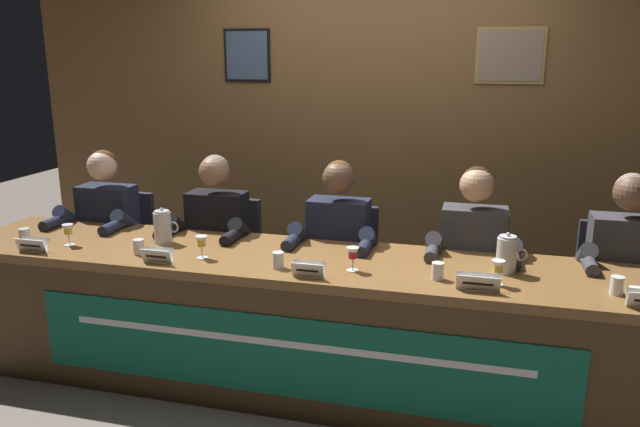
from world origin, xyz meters
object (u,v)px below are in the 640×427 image
nameplate_center (308,270)px  chair_right (470,292)px  juice_glass_left (201,243)px  water_pitcher_left_side (163,227)px  panelist_center (336,248)px  water_pitcher_right_side (507,255)px  nameplate_left (158,256)px  water_cup_far_left (25,236)px  conference_table (314,307)px  panelist_right (472,259)px  nameplate_right (478,283)px  chair_far_right (612,305)px  water_cup_far_right (617,286)px  chair_far_left (122,260)px  chair_center (343,280)px  water_cup_right (438,272)px  juice_glass_center (353,255)px  panelist_far_left (102,229)px  water_cup_left (139,248)px  juice_glass_right (498,268)px  juice_glass_far_left (68,231)px  panelist_left (213,238)px  panelist_far_right (625,271)px  nameplate_far_left (33,245)px  water_cup_center (278,261)px  chair_left (227,269)px

nameplate_center → chair_right: chair_right is taller
juice_glass_left → water_pitcher_left_side: (-0.34, 0.20, 0.01)m
panelist_center → water_pitcher_right_side: size_ratio=5.81×
water_pitcher_right_side → nameplate_center: bearing=-161.3°
nameplate_left → water_cup_far_left: bearing=172.3°
conference_table → panelist_right: 0.94m
nameplate_right → chair_far_right: bearing=47.5°
water_cup_far_left → water_cup_far_right: 3.17m
chair_far_left → nameplate_left: chair_far_left is taller
chair_center → chair_right: size_ratio=1.00×
chair_far_left → water_cup_far_right: (3.02, -0.71, 0.36)m
nameplate_left → nameplate_right: same height
juice_glass_left → water_cup_right: (1.25, -0.00, -0.05)m
juice_glass_center → water_cup_right: 0.43m
chair_far_left → panelist_right: 2.39m
panelist_far_left → panelist_center: bearing=0.0°
chair_center → water_cup_far_right: chair_center is taller
water_cup_left → panelist_right: 1.85m
water_cup_far_right → water_pitcher_left_side: 2.40m
juice_glass_right → water_cup_left: bearing=-179.5°
nameplate_left → juice_glass_far_left: bearing=167.0°
panelist_left → panelist_center: same height
chair_center → panelist_far_right: (1.58, -0.20, 0.28)m
nameplate_far_left → nameplate_right: 2.40m
panelist_left → water_cup_center: 0.84m
conference_table → chair_far_right: chair_far_right is taller
nameplate_far_left → juice_glass_left: (0.96, 0.14, 0.05)m
chair_center → panelist_right: bearing=-14.1°
nameplate_far_left → juice_glass_right: 2.49m
panelist_center → panelist_far_left: bearing=180.0°
chair_right → juice_glass_right: bearing=-80.4°
chair_center → chair_far_right: size_ratio=1.00×
chair_far_right → nameplate_far_left: bearing=-164.9°
chair_far_left → nameplate_right: (2.40, -0.82, 0.37)m
chair_far_left → panelist_center: bearing=-7.2°
nameplate_left → panelist_far_right: 2.47m
nameplate_left → juice_glass_left: (0.19, 0.13, 0.05)m
chair_right → water_cup_right: bearing=-102.3°
water_cup_far_left → chair_far_right: bearing=12.3°
nameplate_far_left → panelist_left: size_ratio=0.15×
water_cup_far_right → water_pitcher_left_side: (-2.39, 0.19, 0.06)m
nameplate_right → water_pitcher_left_side: bearing=170.1°
nameplate_right → water_pitcher_left_side: (-1.78, 0.31, 0.05)m
conference_table → juice_glass_left: (-0.61, -0.04, 0.32)m
chair_far_left → chair_left: 0.79m
nameplate_center → juice_glass_far_left: bearing=173.9°
panelist_far_left → water_pitcher_right_side: size_ratio=5.81×
panelist_far_left → panelist_right: same height
chair_far_left → juice_glass_far_left: 0.82m
nameplate_left → water_cup_left: water_cup_left is taller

